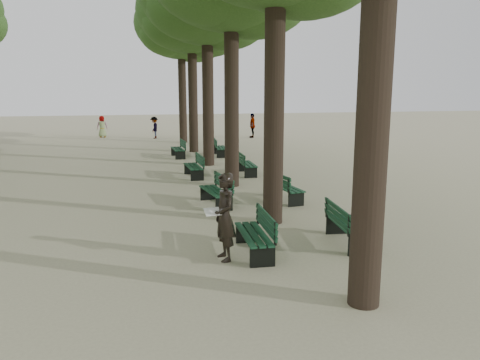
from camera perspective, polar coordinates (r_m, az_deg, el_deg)
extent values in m
plane|color=tan|center=(9.51, 0.75, -10.66)|extent=(120.00, 120.00, 0.00)
cylinder|color=#33261C|center=(7.53, 16.17, 12.42)|extent=(0.52, 0.52, 7.50)
cylinder|color=#33261C|center=(12.14, 4.23, 12.09)|extent=(0.52, 0.52, 7.50)
cylinder|color=#33261C|center=(16.97, -1.03, 11.79)|extent=(0.52, 0.52, 7.50)
cylinder|color=#33261C|center=(21.88, -3.95, 11.57)|extent=(0.52, 0.52, 7.50)
cylinder|color=#33261C|center=(26.82, -5.79, 11.42)|extent=(0.52, 0.52, 7.50)
ellipsoid|color=#264A19|center=(27.14, -5.95, 19.79)|extent=(6.00, 6.00, 4.50)
cylinder|color=#33261C|center=(31.78, -7.05, 11.31)|extent=(0.52, 0.52, 7.50)
ellipsoid|color=#264A19|center=(32.05, -7.22, 18.39)|extent=(6.00, 6.00, 4.50)
cube|color=black|center=(10.19, 1.63, -7.81)|extent=(0.61, 1.82, 0.45)
cube|color=black|center=(10.12, 1.63, -6.60)|extent=(0.63, 1.83, 0.04)
cube|color=black|center=(10.10, 3.20, -5.04)|extent=(0.13, 1.80, 0.40)
cube|color=black|center=(14.39, -3.05, -2.23)|extent=(0.75, 1.85, 0.45)
cube|color=black|center=(14.34, -3.06, -1.35)|extent=(0.77, 1.85, 0.04)
cube|color=black|center=(14.37, -2.00, -0.22)|extent=(0.27, 1.79, 0.40)
cube|color=black|center=(19.08, -5.72, 1.01)|extent=(0.58, 1.82, 0.45)
cube|color=black|center=(19.05, -5.74, 1.67)|extent=(0.60, 1.82, 0.04)
cube|color=black|center=(19.05, -4.92, 2.51)|extent=(0.10, 1.80, 0.40)
cube|color=black|center=(24.83, -7.60, 3.27)|extent=(0.59, 1.82, 0.45)
cube|color=black|center=(24.80, -7.61, 3.78)|extent=(0.61, 1.82, 0.04)
cube|color=black|center=(24.81, -6.99, 4.43)|extent=(0.12, 1.80, 0.40)
cube|color=black|center=(11.10, 13.05, -6.50)|extent=(0.72, 1.85, 0.45)
cube|color=black|center=(11.04, 13.10, -5.39)|extent=(0.74, 1.85, 0.04)
cube|color=black|center=(10.88, 11.78, -4.10)|extent=(0.25, 1.79, 0.40)
cube|color=black|center=(15.03, 5.56, -1.70)|extent=(0.73, 1.85, 0.45)
cube|color=black|center=(14.98, 5.58, -0.86)|extent=(0.75, 1.85, 0.04)
cube|color=black|center=(14.81, 4.63, 0.09)|extent=(0.26, 1.79, 0.40)
cube|color=black|center=(19.59, 0.93, 1.32)|extent=(0.62, 1.83, 0.45)
cube|color=black|center=(19.55, 0.93, 1.97)|extent=(0.64, 1.83, 0.04)
cube|color=black|center=(19.46, 0.12, 2.73)|extent=(0.14, 1.80, 0.40)
cube|color=black|center=(25.17, -2.38, 3.46)|extent=(0.70, 1.84, 0.45)
cube|color=black|center=(25.15, -2.39, 3.97)|extent=(0.72, 1.85, 0.04)
cube|color=black|center=(25.09, -3.03, 4.57)|extent=(0.22, 1.79, 0.40)
imported|color=black|center=(9.67, -1.88, -4.53)|extent=(0.46, 0.78, 1.84)
cube|color=white|center=(9.59, -3.35, -3.87)|extent=(0.37, 0.29, 0.12)
imported|color=#262628|center=(36.49, -16.45, 6.26)|extent=(0.83, 0.44, 1.61)
imported|color=#262628|center=(34.81, 1.52, 6.65)|extent=(0.64, 1.11, 1.79)
imported|color=#262628|center=(34.79, -10.40, 6.30)|extent=(0.52, 1.07, 1.58)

